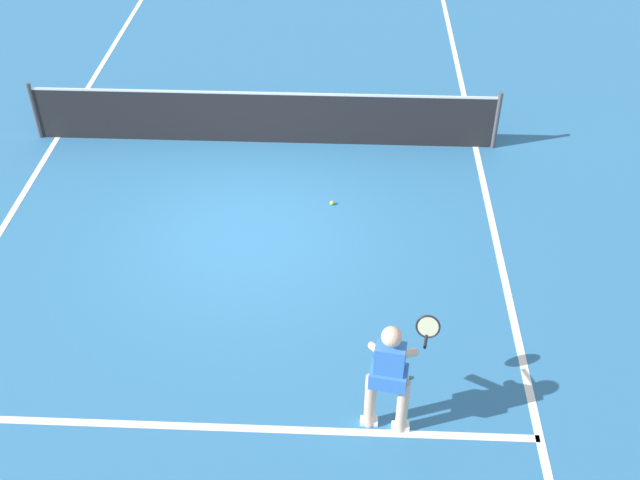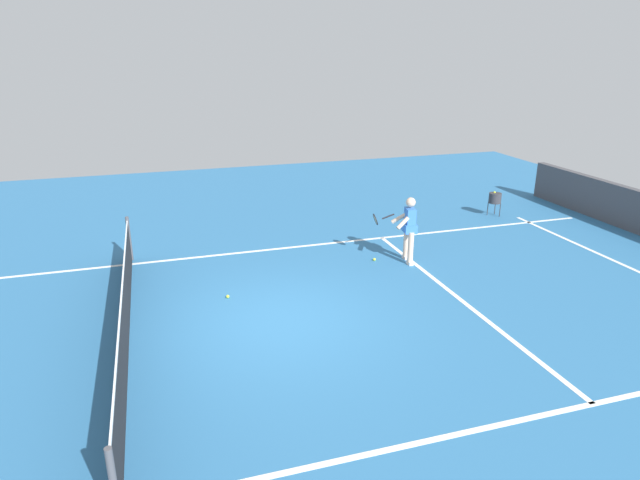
{
  "view_description": "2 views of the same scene",
  "coord_description": "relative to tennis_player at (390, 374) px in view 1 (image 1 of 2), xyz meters",
  "views": [
    {
      "loc": [
        1.5,
        -9.14,
        7.08
      ],
      "look_at": [
        1.16,
        -1.2,
        0.84
      ],
      "focal_mm": 43.18,
      "sensor_mm": 36.0,
      "label": 1
    },
    {
      "loc": [
        -8.79,
        1.96,
        4.74
      ],
      "look_at": [
        1.31,
        -1.17,
        1.01
      ],
      "focal_mm": 30.71,
      "sensor_mm": 36.0,
      "label": 2
    }
  ],
  "objects": [
    {
      "name": "service_line_marking",
      "position": [
        -2.01,
        -0.13,
        -0.84
      ],
      "size": [
        7.47,
        0.1,
        0.01
      ],
      "primitive_type": "cube",
      "color": "white",
      "rests_on": "ground"
    },
    {
      "name": "tennis_ball_mid",
      "position": [
        -0.75,
        4.29,
        -0.81
      ],
      "size": [
        0.07,
        0.07,
        0.07
      ],
      "primitive_type": "sphere",
      "color": "#D1E533",
      "rests_on": "ground"
    },
    {
      "name": "court_net",
      "position": [
        -2.01,
        6.16,
        -0.35
      ],
      "size": [
        8.15,
        0.08,
        1.06
      ],
      "color": "#4C4C51",
      "rests_on": "ground"
    },
    {
      "name": "tennis_player",
      "position": [
        0.0,
        0.0,
        0.0
      ],
      "size": [
        0.88,
        0.91,
        1.55
      ],
      "color": "beige",
      "rests_on": "ground"
    },
    {
      "name": "ground_plane",
      "position": [
        -2.01,
        3.51,
        -0.85
      ],
      "size": [
        27.84,
        27.84,
        0.0
      ],
      "primitive_type": "plane",
      "color": "teal"
    },
    {
      "name": "sideline_left_marking",
      "position": [
        -5.74,
        3.51,
        -0.84
      ],
      "size": [
        0.1,
        19.42,
        0.01
      ],
      "primitive_type": "cube",
      "color": "white",
      "rests_on": "ground"
    },
    {
      "name": "sideline_right_marking",
      "position": [
        1.73,
        3.51,
        -0.84
      ],
      "size": [
        0.1,
        19.42,
        0.01
      ],
      "primitive_type": "cube",
      "color": "white",
      "rests_on": "ground"
    },
    {
      "name": "tennis_ball_near",
      "position": [
        0.27,
        0.69,
        -0.81
      ],
      "size": [
        0.07,
        0.07,
        0.07
      ],
      "primitive_type": "sphere",
      "color": "#D1E533",
      "rests_on": "ground"
    }
  ]
}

